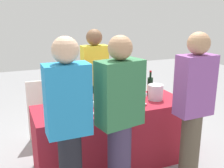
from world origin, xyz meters
TOP-DOWN VIEW (x-y plane):
  - ground_plane at (0.00, 0.00)m, footprint 12.00×12.00m
  - tasting_table at (0.00, 0.00)m, footprint 1.81×0.66m
  - wine_bottle_0 at (-0.61, 0.15)m, footprint 0.08×0.08m
  - wine_bottle_1 at (-0.36, 0.17)m, footprint 0.08×0.08m
  - wine_bottle_2 at (-0.16, 0.11)m, footprint 0.08×0.08m
  - wine_bottle_3 at (-0.05, 0.08)m, footprint 0.08×0.08m
  - wine_bottle_4 at (0.42, 0.08)m, footprint 0.08×0.08m
  - wine_bottle_5 at (0.59, 0.15)m, footprint 0.07×0.07m
  - wine_glass_0 at (-0.29, -0.18)m, footprint 0.07×0.07m
  - wine_glass_1 at (0.08, -0.08)m, footprint 0.07×0.07m
  - wine_glass_2 at (0.26, -0.08)m, footprint 0.07×0.07m
  - wine_glass_3 at (0.36, -0.11)m, footprint 0.07×0.07m
  - wine_glass_4 at (0.57, -0.08)m, footprint 0.07×0.07m
  - ice_bucket at (0.57, -0.03)m, footprint 0.18×0.18m
  - server_pouring at (0.01, 0.64)m, footprint 0.35×0.21m
  - guest_0 at (-0.66, -0.64)m, footprint 0.37×0.22m
  - guest_1 at (-0.18, -0.61)m, footprint 0.45×0.30m
  - guest_2 at (0.61, -0.68)m, footprint 0.38×0.22m
  - menu_board at (-0.58, 1.01)m, footprint 0.60×0.07m

SIDE VIEW (x-z plane):
  - ground_plane at x=0.00m, z-range 0.00..0.00m
  - tasting_table at x=0.00m, z-range 0.00..0.77m
  - menu_board at x=-0.58m, z-range 0.00..0.88m
  - wine_glass_4 at x=0.57m, z-range 0.80..0.92m
  - ice_bucket at x=0.57m, z-range 0.77..0.96m
  - wine_glass_2 at x=0.26m, z-range 0.80..0.93m
  - wine_glass_0 at x=-0.29m, z-range 0.80..0.95m
  - wine_glass_1 at x=0.08m, z-range 0.80..0.95m
  - wine_bottle_1 at x=-0.36m, z-range 0.73..1.02m
  - guest_1 at x=-0.18m, z-range 0.06..1.69m
  - wine_glass_3 at x=0.36m, z-range 0.80..0.95m
  - wine_bottle_2 at x=-0.16m, z-range 0.73..1.04m
  - wine_bottle_3 at x=-0.05m, z-range 0.73..1.03m
  - wine_bottle_0 at x=-0.61m, z-range 0.73..1.04m
  - server_pouring at x=0.01m, z-range 0.09..1.69m
  - wine_bottle_5 at x=0.59m, z-range 0.73..1.05m
  - wine_bottle_4 at x=0.42m, z-range 0.73..1.06m
  - guest_0 at x=-0.66m, z-range 0.08..1.72m
  - guest_2 at x=0.61m, z-range 0.08..1.72m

